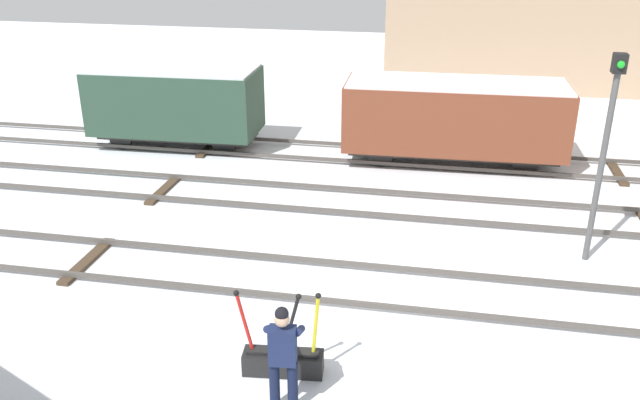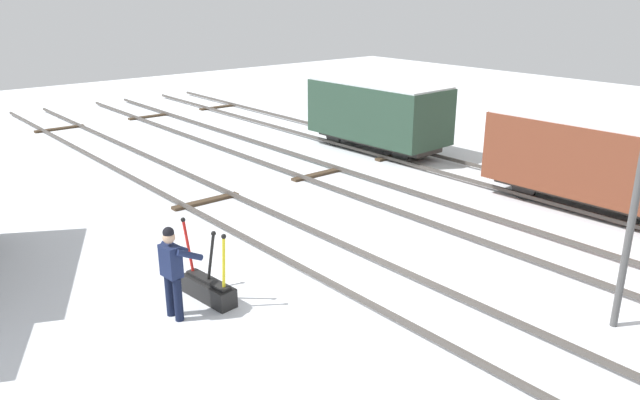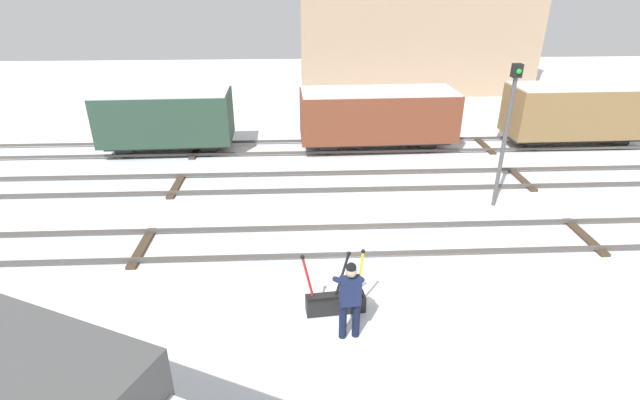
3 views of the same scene
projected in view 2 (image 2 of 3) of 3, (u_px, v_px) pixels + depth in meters
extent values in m
plane|color=silver|center=(356.00, 277.00, 12.20)|extent=(60.00, 60.00, 0.00)
cube|color=#4C4742|center=(329.00, 282.00, 11.72)|extent=(44.00, 0.07, 0.10)
cube|color=#4C4742|center=(382.00, 261.00, 12.59)|extent=(44.00, 0.07, 0.10)
cube|color=#423323|center=(60.00, 129.00, 24.94)|extent=(0.24, 1.94, 0.08)
cube|color=#423323|center=(206.00, 201.00, 16.44)|extent=(0.24, 1.94, 0.08)
cube|color=#4C4742|center=(458.00, 232.00, 14.10)|extent=(44.00, 0.07, 0.10)
cube|color=#4C4742|center=(495.00, 218.00, 14.98)|extent=(44.00, 0.07, 0.10)
cube|color=#423323|center=(150.00, 116.00, 27.32)|extent=(0.24, 1.94, 0.08)
cube|color=#423323|center=(318.00, 174.00, 18.82)|extent=(0.24, 1.94, 0.08)
cube|color=#4C4742|center=(541.00, 200.00, 16.23)|extent=(44.00, 0.07, 0.10)
cube|color=#4C4742|center=(570.00, 189.00, 17.11)|extent=(44.00, 0.07, 0.10)
cube|color=#423323|center=(218.00, 107.00, 29.45)|extent=(0.24, 1.94, 0.08)
cube|color=#423323|center=(397.00, 155.00, 20.95)|extent=(0.24, 1.94, 0.08)
cube|color=black|center=(209.00, 290.00, 11.28)|extent=(1.27, 0.49, 0.36)
cube|color=black|center=(208.00, 280.00, 11.21)|extent=(1.13, 0.31, 0.06)
cylinder|color=red|center=(188.00, 247.00, 11.43)|extent=(0.27, 0.08, 1.04)
sphere|color=black|center=(183.00, 220.00, 11.33)|extent=(0.09, 0.09, 0.09)
cylinder|color=black|center=(211.00, 258.00, 10.97)|extent=(0.31, 0.09, 1.03)
sphere|color=black|center=(213.00, 233.00, 10.72)|extent=(0.09, 0.09, 0.09)
cylinder|color=yellow|center=(224.00, 264.00, 10.72)|extent=(0.14, 0.07, 1.05)
sphere|color=black|center=(224.00, 236.00, 10.52)|extent=(0.09, 0.09, 0.09)
cylinder|color=#111831|center=(170.00, 294.00, 10.66)|extent=(0.15, 0.15, 0.80)
cylinder|color=#111831|center=(178.00, 299.00, 10.49)|extent=(0.15, 0.15, 0.80)
cube|color=#192347|center=(171.00, 261.00, 10.36)|extent=(0.40, 0.28, 0.56)
sphere|color=tan|center=(169.00, 237.00, 10.22)|extent=(0.22, 0.22, 0.22)
sphere|color=black|center=(168.00, 233.00, 10.19)|extent=(0.19, 0.19, 0.19)
cylinder|color=#192347|center=(175.00, 247.00, 10.61)|extent=(0.16, 0.52, 0.37)
cylinder|color=#192347|center=(189.00, 255.00, 10.34)|extent=(0.16, 0.53, 0.34)
cylinder|color=#4C4C4C|center=(632.00, 219.00, 9.82)|extent=(0.12, 0.12, 3.87)
cube|color=#2D2B28|center=(377.00, 140.00, 21.56)|extent=(4.75, 1.43, 0.20)
cube|color=#284233|center=(378.00, 111.00, 21.22)|extent=(5.02, 2.30, 1.85)
cube|color=silver|center=(379.00, 83.00, 20.91)|extent=(4.92, 2.21, 0.06)
cylinder|color=black|center=(333.00, 136.00, 22.34)|extent=(0.70, 0.12, 0.70)
cylinder|color=black|center=(357.00, 131.00, 23.08)|extent=(0.70, 0.12, 0.70)
cylinder|color=black|center=(401.00, 153.00, 20.06)|extent=(0.70, 0.12, 0.70)
cylinder|color=black|center=(424.00, 147.00, 20.81)|extent=(0.70, 0.12, 0.70)
cube|color=#2D2B28|center=(607.00, 198.00, 15.60)|extent=(5.79, 1.48, 0.20)
cube|color=brown|center=(613.00, 160.00, 15.27)|extent=(6.12, 2.36, 1.80)
cube|color=white|center=(619.00, 123.00, 14.97)|extent=(5.99, 2.27, 0.06)
cylinder|color=black|center=(524.00, 187.00, 16.63)|extent=(0.70, 0.12, 0.70)
cylinder|color=black|center=(547.00, 178.00, 17.38)|extent=(0.70, 0.12, 0.70)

